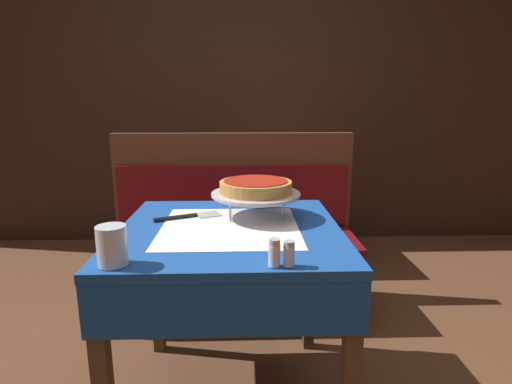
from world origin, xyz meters
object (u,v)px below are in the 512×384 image
(pizza_pan_stand, at_px, (256,195))
(condiment_caddy, at_px, (264,155))
(booth_bench, at_px, (234,259))
(pepper_shaker, at_px, (289,254))
(salt_shaker, at_px, (274,253))
(deep_dish_pizza, at_px, (256,186))
(pizza_server, at_px, (190,216))
(dining_table_front, at_px, (230,256))
(dining_table_rear, at_px, (274,176))
(water_glass_near, at_px, (112,246))

(pizza_pan_stand, distance_m, condiment_caddy, 1.47)
(booth_bench, height_order, pepper_shaker, booth_bench)
(pizza_pan_stand, xyz_separation_m, salt_shaker, (0.04, -0.49, -0.05))
(pizza_pan_stand, distance_m, salt_shaker, 0.49)
(deep_dish_pizza, bearing_deg, pizza_server, 179.28)
(pizza_server, distance_m, salt_shaker, 0.58)
(dining_table_front, relative_size, pizza_server, 3.07)
(pizza_server, distance_m, pepper_shaker, 0.60)
(pizza_server, bearing_deg, dining_table_rear, 72.80)
(condiment_caddy, bearing_deg, booth_bench, -104.70)
(dining_table_rear, distance_m, deep_dish_pizza, 1.49)
(deep_dish_pizza, height_order, pizza_server, deep_dish_pizza)
(booth_bench, xyz_separation_m, salt_shaker, (0.14, -1.13, 0.48))
(dining_table_front, relative_size, booth_bench, 0.57)
(pepper_shaker, bearing_deg, condiment_caddy, 89.04)
(dining_table_rear, xyz_separation_m, pizza_server, (-0.45, -1.46, 0.11))
(deep_dish_pizza, bearing_deg, salt_shaker, -85.78)
(pepper_shaker, relative_size, condiment_caddy, 0.42)
(deep_dish_pizza, bearing_deg, booth_bench, 99.62)
(salt_shaker, relative_size, condiment_caddy, 0.45)
(pizza_pan_stand, distance_m, pepper_shaker, 0.50)
(deep_dish_pizza, distance_m, salt_shaker, 0.50)
(dining_table_rear, height_order, water_glass_near, water_glass_near)
(pizza_server, height_order, salt_shaker, salt_shaker)
(pizza_server, relative_size, condiment_caddy, 1.49)
(dining_table_rear, distance_m, booth_bench, 0.93)
(dining_table_rear, height_order, salt_shaker, salt_shaker)
(dining_table_front, height_order, deep_dish_pizza, deep_dish_pizza)
(deep_dish_pizza, xyz_separation_m, salt_shaker, (0.04, -0.49, -0.09))
(dining_table_front, relative_size, condiment_caddy, 4.58)
(dining_table_front, height_order, booth_bench, booth_bench)
(booth_bench, bearing_deg, pizza_server, -103.62)
(pizza_server, height_order, condiment_caddy, condiment_caddy)
(booth_bench, relative_size, pepper_shaker, 19.29)
(dining_table_front, relative_size, deep_dish_pizza, 2.84)
(booth_bench, height_order, condiment_caddy, booth_bench)
(pizza_pan_stand, height_order, deep_dish_pizza, deep_dish_pizza)
(dining_table_front, distance_m, salt_shaker, 0.42)
(deep_dish_pizza, relative_size, water_glass_near, 2.49)
(deep_dish_pizza, bearing_deg, dining_table_rear, 82.64)
(water_glass_near, distance_m, condiment_caddy, 2.00)
(salt_shaker, bearing_deg, pizza_server, 121.33)
(water_glass_near, bearing_deg, condiment_caddy, 74.83)
(pizza_server, bearing_deg, deep_dish_pizza, -0.72)
(booth_bench, distance_m, deep_dish_pizza, 0.86)
(salt_shaker, xyz_separation_m, pepper_shaker, (0.04, 0.00, -0.00))
(dining_table_rear, height_order, pizza_pan_stand, pizza_pan_stand)
(deep_dish_pizza, xyz_separation_m, pizza_server, (-0.26, 0.00, -0.12))
(dining_table_front, relative_size, salt_shaker, 10.15)
(booth_bench, xyz_separation_m, pepper_shaker, (0.18, -1.13, 0.48))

